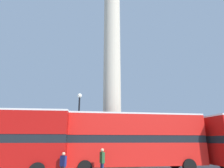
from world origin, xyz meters
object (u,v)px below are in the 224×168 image
at_px(bus_a, 134,139).
at_px(street_lamp, 78,127).
at_px(pedestrian_near_lamp, 63,165).
at_px(pedestrian_by_plinth, 102,161).
at_px(equestrian_statue, 170,146).
at_px(monument_column, 112,72).

height_order(bus_a, street_lamp, street_lamp).
relative_size(pedestrian_near_lamp, pedestrian_by_plinth, 0.90).
height_order(bus_a, equestrian_statue, equestrian_statue).
distance_m(bus_a, equestrian_statue, 13.47).
bearing_deg(monument_column, street_lamp, -135.35).
bearing_deg(bus_a, street_lamp, 156.76).
xyz_separation_m(monument_column, bus_a, (1.02, -5.26, -7.41)).
relative_size(equestrian_statue, street_lamp, 0.93).
relative_size(bus_a, street_lamp, 1.71).
bearing_deg(pedestrian_by_plinth, street_lamp, -172.33).
xyz_separation_m(street_lamp, pedestrian_near_lamp, (-0.71, -4.55, -2.56)).
distance_m(monument_column, pedestrian_near_lamp, 12.66).
xyz_separation_m(pedestrian_near_lamp, pedestrian_by_plinth, (2.45, 0.59, 0.14)).
bearing_deg(bus_a, equestrian_statue, 54.41).
bearing_deg(street_lamp, monument_column, 44.65).
bearing_deg(pedestrian_near_lamp, street_lamp, 121.97).
height_order(monument_column, pedestrian_near_lamp, monument_column).
height_order(bus_a, pedestrian_near_lamp, bus_a).
height_order(street_lamp, pedestrian_by_plinth, street_lamp).
height_order(street_lamp, pedestrian_near_lamp, street_lamp).
bearing_deg(equestrian_statue, pedestrian_by_plinth, -122.06).
bearing_deg(monument_column, pedestrian_near_lamp, -117.54).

